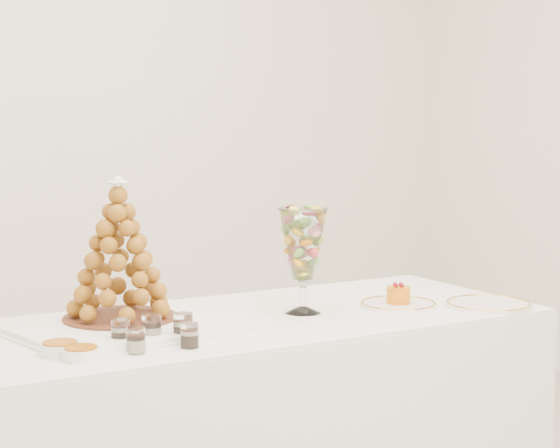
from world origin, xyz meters
TOP-DOWN VIEW (x-y plane):
  - buffet_table at (-0.04, 0.18)m, footprint 1.84×0.80m
  - lace_tray at (-0.39, 0.21)m, footprint 0.64×0.52m
  - macaron_vase at (0.15, 0.15)m, footprint 0.14×0.14m
  - cake_plate at (0.46, 0.07)m, footprint 0.24×0.24m
  - spare_plate at (0.70, -0.08)m, footprint 0.27×0.27m
  - verrine_a at (-0.47, 0.08)m, footprint 0.06×0.06m
  - verrine_b at (-0.38, 0.07)m, footprint 0.06×0.06m
  - verrine_c at (-0.31, 0.04)m, footprint 0.06×0.06m
  - verrine_d at (-0.47, -0.03)m, footprint 0.05×0.05m
  - verrine_e at (-0.33, -0.05)m, footprint 0.05×0.05m
  - ramekin_back at (-0.64, 0.06)m, footprint 0.10×0.10m
  - ramekin_front at (-0.61, -0.01)m, footprint 0.09×0.09m
  - croquembouche at (-0.38, 0.29)m, footprint 0.32×0.32m
  - mousse_cake at (0.45, 0.07)m, footprint 0.07×0.07m

SIDE VIEW (x-z plane):
  - buffet_table at x=-0.04m, z-range 0.00..0.69m
  - cake_plate at x=0.46m, z-range 0.69..0.70m
  - spare_plate at x=0.70m, z-range 0.69..0.70m
  - lace_tray at x=-0.39m, z-range 0.69..0.71m
  - ramekin_front at x=-0.61m, z-range 0.69..0.72m
  - ramekin_back at x=-0.64m, z-range 0.69..0.72m
  - verrine_e at x=-0.33m, z-range 0.69..0.75m
  - verrine_d at x=-0.47m, z-range 0.69..0.75m
  - verrine_a at x=-0.47m, z-range 0.69..0.76m
  - verrine_c at x=-0.31m, z-range 0.69..0.76m
  - verrine_b at x=-0.38m, z-range 0.69..0.76m
  - mousse_cake at x=0.45m, z-range 0.70..0.76m
  - macaron_vase at x=0.15m, z-range 0.74..1.05m
  - croquembouche at x=-0.38m, z-range 0.70..1.11m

